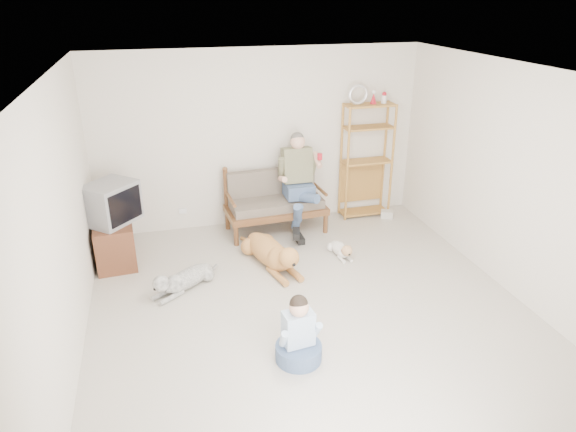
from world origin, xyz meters
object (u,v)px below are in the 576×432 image
object	(u,v)px
golden_retriever	(272,253)
etagere	(366,160)
tv_stand	(114,241)
loveseat	(275,200)

from	to	relation	value
golden_retriever	etagere	bearing A→B (deg)	20.60
etagere	tv_stand	distance (m)	4.02
etagere	tv_stand	world-z (taller)	etagere
etagere	golden_retriever	size ratio (longest dim) A/B	1.45
tv_stand	golden_retriever	xyz separation A→B (m)	(2.05, -0.69, -0.11)
loveseat	golden_retriever	bearing A→B (deg)	-108.73
loveseat	tv_stand	size ratio (longest dim) A/B	1.65
loveseat	golden_retriever	xyz separation A→B (m)	(-0.31, -1.13, -0.30)
loveseat	tv_stand	world-z (taller)	loveseat
loveseat	etagere	bearing A→B (deg)	3.65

